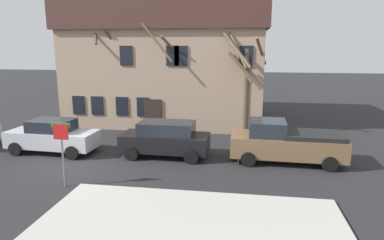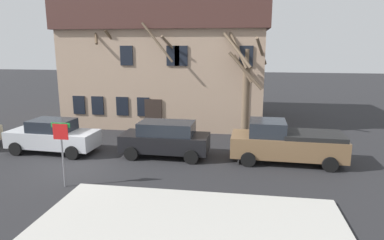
{
  "view_description": "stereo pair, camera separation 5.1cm",
  "coord_description": "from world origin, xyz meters",
  "views": [
    {
      "loc": [
        7.46,
        -13.55,
        5.37
      ],
      "look_at": [
        5.09,
        1.94,
        1.95
      ],
      "focal_mm": 31.71,
      "sensor_mm": 36.0,
      "label": 1
    },
    {
      "loc": [
        7.51,
        -13.54,
        5.37
      ],
      "look_at": [
        5.09,
        1.94,
        1.95
      ],
      "focal_mm": 31.71,
      "sensor_mm": 36.0,
      "label": 2
    }
  ],
  "objects": [
    {
      "name": "tree_bare_near",
      "position": [
        -1.07,
        7.8,
        3.86
      ],
      "size": [
        2.74,
        2.75,
        7.74
      ],
      "color": "brown",
      "rests_on": "ground_plane"
    },
    {
      "name": "car_silver_sedan",
      "position": [
        -2.14,
        1.95,
        0.86
      ],
      "size": [
        4.64,
        2.13,
        1.72
      ],
      "color": "#B7BABF",
      "rests_on": "ground_plane"
    },
    {
      "name": "bicycle_leaning",
      "position": [
        -4.49,
        6.01,
        0.37
      ],
      "size": [
        1.65,
        0.68,
        1.03
      ],
      "color": "black",
      "rests_on": "ground_plane"
    },
    {
      "name": "street_sign_pole",
      "position": [
        0.69,
        -2.07,
        1.8
      ],
      "size": [
        0.76,
        0.07,
        2.56
      ],
      "color": "slate",
      "rests_on": "ground_plane"
    },
    {
      "name": "car_black_wagon",
      "position": [
        3.74,
        2.16,
        0.91
      ],
      "size": [
        4.32,
        2.01,
        1.76
      ],
      "color": "black",
      "rests_on": "ground_plane"
    },
    {
      "name": "building_main",
      "position": [
        2.02,
        11.32,
        4.2
      ],
      "size": [
        13.73,
        9.17,
        8.26
      ],
      "color": "tan",
      "rests_on": "ground_plane"
    },
    {
      "name": "pickup_truck_brown",
      "position": [
        9.5,
        2.23,
        0.95
      ],
      "size": [
        5.24,
        2.3,
        1.97
      ],
      "color": "brown",
      "rests_on": "ground_plane"
    },
    {
      "name": "ground_plane",
      "position": [
        0.0,
        0.0,
        0.0
      ],
      "size": [
        120.0,
        120.0,
        0.0
      ],
      "primitive_type": "plane",
      "color": "#262628"
    },
    {
      "name": "tree_bare_far",
      "position": [
        7.56,
        6.98,
        3.09
      ],
      "size": [
        2.66,
        2.05,
        6.35
      ],
      "color": "brown",
      "rests_on": "ground_plane"
    },
    {
      "name": "tree_bare_mid",
      "position": [
        2.53,
        7.39,
        3.56
      ],
      "size": [
        2.84,
        2.88,
        7.12
      ],
      "color": "brown",
      "rests_on": "ground_plane"
    }
  ]
}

